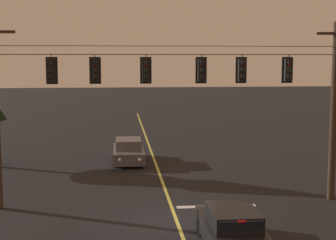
# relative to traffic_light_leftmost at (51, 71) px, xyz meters

# --- Properties ---
(ground_plane) EXTENTS (180.00, 180.00, 0.00)m
(ground_plane) POSITION_rel_traffic_light_leftmost_xyz_m (4.90, -2.42, -5.75)
(ground_plane) COLOR black
(lane_centre_stripe) EXTENTS (0.14, 60.00, 0.01)m
(lane_centre_stripe) POSITION_rel_traffic_light_leftmost_xyz_m (4.90, 6.02, -5.74)
(lane_centre_stripe) COLOR #D1C64C
(lane_centre_stripe) RESTS_ON ground
(stop_bar_paint) EXTENTS (3.40, 0.36, 0.01)m
(stop_bar_paint) POSITION_rel_traffic_light_leftmost_xyz_m (6.80, -0.58, -5.74)
(stop_bar_paint) COLOR silver
(stop_bar_paint) RESTS_ON ground
(signal_span_assembly) EXTENTS (16.20, 0.32, 7.80)m
(signal_span_assembly) POSITION_rel_traffic_light_leftmost_xyz_m (4.90, 0.02, -1.70)
(signal_span_assembly) COLOR #38281C
(signal_span_assembly) RESTS_ON ground
(traffic_light_leftmost) EXTENTS (0.48, 0.41, 1.22)m
(traffic_light_leftmost) POSITION_rel_traffic_light_leftmost_xyz_m (0.00, 0.00, 0.00)
(traffic_light_leftmost) COLOR black
(traffic_light_left_inner) EXTENTS (0.48, 0.41, 1.22)m
(traffic_light_left_inner) POSITION_rel_traffic_light_leftmost_xyz_m (1.77, 0.00, 0.00)
(traffic_light_left_inner) COLOR black
(traffic_light_centre) EXTENTS (0.48, 0.41, 1.22)m
(traffic_light_centre) POSITION_rel_traffic_light_leftmost_xyz_m (3.88, 0.00, 0.00)
(traffic_light_centre) COLOR black
(traffic_light_right_inner) EXTENTS (0.48, 0.41, 1.22)m
(traffic_light_right_inner) POSITION_rel_traffic_light_leftmost_xyz_m (6.23, 0.00, 0.00)
(traffic_light_right_inner) COLOR black
(traffic_light_rightmost) EXTENTS (0.48, 0.41, 1.22)m
(traffic_light_rightmost) POSITION_rel_traffic_light_leftmost_xyz_m (7.96, 0.00, 0.00)
(traffic_light_rightmost) COLOR black
(traffic_light_far_right) EXTENTS (0.48, 0.41, 1.22)m
(traffic_light_far_right) POSITION_rel_traffic_light_leftmost_xyz_m (9.99, 0.00, 0.00)
(traffic_light_far_right) COLOR black
(car_waiting_near_lane) EXTENTS (1.80, 4.33, 1.39)m
(car_waiting_near_lane) POSITION_rel_traffic_light_leftmost_xyz_m (6.38, -5.41, -5.10)
(car_waiting_near_lane) COLOR black
(car_waiting_near_lane) RESTS_ON ground
(car_oncoming_lead) EXTENTS (1.80, 4.42, 1.39)m
(car_oncoming_lead) POSITION_rel_traffic_light_leftmost_xyz_m (3.31, 9.06, -5.10)
(car_oncoming_lead) COLOR #4C4C51
(car_oncoming_lead) RESTS_ON ground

